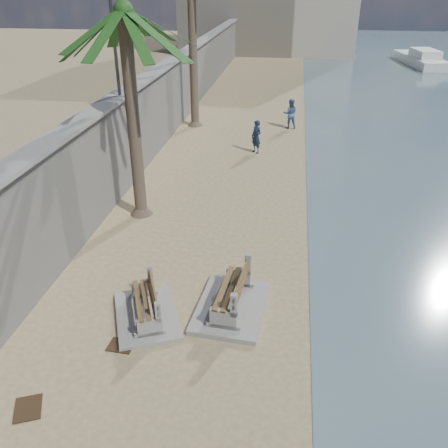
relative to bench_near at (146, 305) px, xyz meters
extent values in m
cube|color=gray|center=(-3.20, 15.96, 1.36)|extent=(0.45, 70.00, 3.50)
cube|color=gray|center=(-3.20, 15.96, 3.16)|extent=(0.80, 70.00, 0.12)
cube|color=gray|center=(0.00, 0.00, -0.34)|extent=(2.19, 2.56, 0.12)
cube|color=gray|center=(2.02, 0.64, -0.33)|extent=(1.87, 2.58, 0.13)
cylinder|color=brown|center=(-1.84, 5.57, 2.91)|extent=(0.42, 0.42, 6.62)
cylinder|color=brown|center=(-2.14, 16.78, 3.80)|extent=(0.44, 0.44, 8.39)
cylinder|color=#2D2D33|center=(-3.10, 7.96, 5.72)|extent=(0.12, 0.12, 5.00)
imported|color=#16223C|center=(1.63, 12.68, 0.50)|extent=(0.77, 0.76, 1.79)
imported|color=#465D90|center=(3.12, 17.04, 0.49)|extent=(0.91, 0.73, 1.77)
cube|color=#382616|center=(-1.51, -3.03, -0.38)|extent=(0.72, 0.78, 0.03)
cube|color=#382616|center=(-0.30, -1.07, -0.38)|extent=(0.60, 0.49, 0.03)
camera|label=1|loc=(3.22, -8.93, 7.14)|focal=38.00mm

